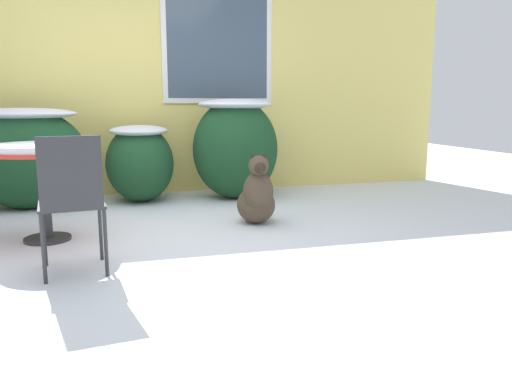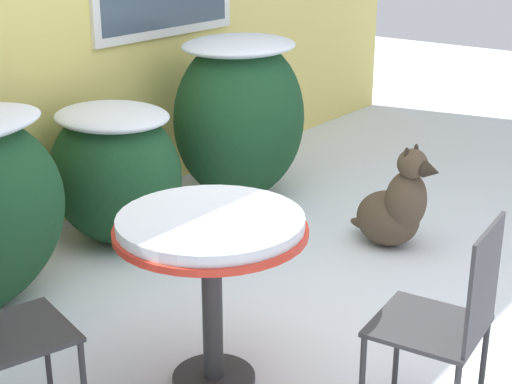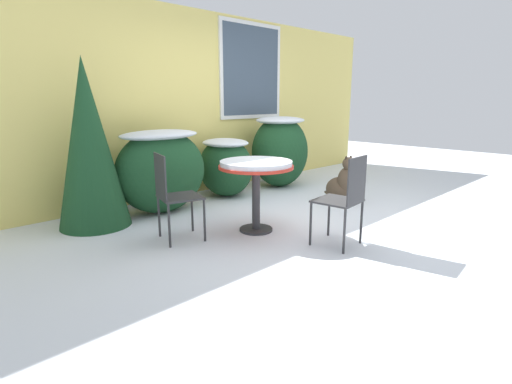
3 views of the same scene
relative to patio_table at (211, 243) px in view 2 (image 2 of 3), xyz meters
The scene contains 7 objects.
ground_plane 1.06m from the patio_table, 14.49° to the right, with size 16.00×16.00×0.00m, color silver.
house_wall 2.28m from the patio_table, 66.23° to the left, with size 8.00×0.10×2.65m.
shrub_middle 1.68m from the patio_table, 60.89° to the left, with size 0.73×0.85×0.84m.
shrub_right 2.31m from the patio_table, 35.92° to the left, with size 0.97×0.85×1.13m.
patio_table is the anchor object (origin of this frame).
patio_chair_far_side 0.97m from the patio_table, 73.21° to the right, with size 0.44×0.44×0.89m.
dog 1.81m from the patio_table, ahead, with size 0.39×0.61×0.65m.
Camera 2 is at (-3.00, -1.72, 1.94)m, focal length 55.00 mm.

